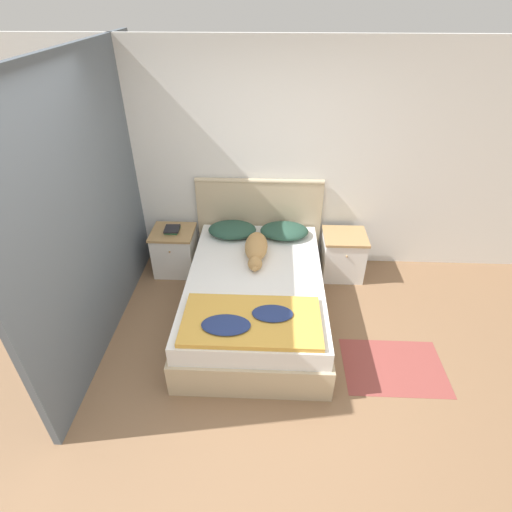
{
  "coord_description": "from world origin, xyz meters",
  "views": [
    {
      "loc": [
        0.25,
        -2.15,
        2.92
      ],
      "look_at": [
        0.1,
        1.21,
        0.63
      ],
      "focal_mm": 28.0,
      "sensor_mm": 36.0,
      "label": 1
    }
  ],
  "objects_px": {
    "pillow_left": "(232,230)",
    "book_stack": "(172,229)",
    "bed": "(255,297)",
    "dog": "(256,248)",
    "nightstand_right": "(343,255)",
    "pillow_right": "(284,231)",
    "nightstand_left": "(175,251)"
  },
  "relations": [
    {
      "from": "bed",
      "to": "pillow_left",
      "type": "relative_size",
      "value": 3.76
    },
    {
      "from": "dog",
      "to": "nightstand_right",
      "type": "bearing_deg",
      "value": 23.71
    },
    {
      "from": "pillow_left",
      "to": "book_stack",
      "type": "xyz_separation_m",
      "value": [
        -0.7,
        0.02,
        -0.03
      ]
    },
    {
      "from": "nightstand_right",
      "to": "book_stack",
      "type": "bearing_deg",
      "value": 179.94
    },
    {
      "from": "nightstand_left",
      "to": "pillow_right",
      "type": "xyz_separation_m",
      "value": [
        1.3,
        -0.02,
        0.32
      ]
    },
    {
      "from": "nightstand_left",
      "to": "nightstand_right",
      "type": "height_order",
      "value": "same"
    },
    {
      "from": "pillow_right",
      "to": "book_stack",
      "type": "relative_size",
      "value": 2.66
    },
    {
      "from": "dog",
      "to": "pillow_right",
      "type": "bearing_deg",
      "value": 54.5
    },
    {
      "from": "nightstand_left",
      "to": "dog",
      "type": "relative_size",
      "value": 0.79
    },
    {
      "from": "nightstand_left",
      "to": "nightstand_right",
      "type": "bearing_deg",
      "value": 0.0
    },
    {
      "from": "bed",
      "to": "dog",
      "type": "relative_size",
      "value": 2.96
    },
    {
      "from": "book_stack",
      "to": "nightstand_right",
      "type": "bearing_deg",
      "value": -0.06
    },
    {
      "from": "bed",
      "to": "pillow_right",
      "type": "xyz_separation_m",
      "value": [
        0.3,
        0.78,
        0.34
      ]
    },
    {
      "from": "nightstand_right",
      "to": "pillow_left",
      "type": "height_order",
      "value": "pillow_left"
    },
    {
      "from": "pillow_left",
      "to": "book_stack",
      "type": "relative_size",
      "value": 2.66
    },
    {
      "from": "bed",
      "to": "book_stack",
      "type": "distance_m",
      "value": 1.32
    },
    {
      "from": "nightstand_right",
      "to": "dog",
      "type": "bearing_deg",
      "value": -156.29
    },
    {
      "from": "nightstand_right",
      "to": "pillow_right",
      "type": "xyz_separation_m",
      "value": [
        -0.7,
        -0.02,
        0.32
      ]
    },
    {
      "from": "nightstand_right",
      "to": "pillow_left",
      "type": "xyz_separation_m",
      "value": [
        -1.3,
        -0.02,
        0.32
      ]
    },
    {
      "from": "nightstand_left",
      "to": "bed",
      "type": "bearing_deg",
      "value": -38.57
    },
    {
      "from": "book_stack",
      "to": "nightstand_left",
      "type": "bearing_deg",
      "value": -101.04
    },
    {
      "from": "nightstand_left",
      "to": "book_stack",
      "type": "distance_m",
      "value": 0.3
    },
    {
      "from": "pillow_left",
      "to": "book_stack",
      "type": "height_order",
      "value": "pillow_left"
    },
    {
      "from": "pillow_left",
      "to": "dog",
      "type": "distance_m",
      "value": 0.52
    },
    {
      "from": "nightstand_left",
      "to": "book_stack",
      "type": "relative_size",
      "value": 2.66
    },
    {
      "from": "bed",
      "to": "dog",
      "type": "height_order",
      "value": "dog"
    },
    {
      "from": "nightstand_right",
      "to": "book_stack",
      "type": "relative_size",
      "value": 2.66
    },
    {
      "from": "nightstand_right",
      "to": "pillow_left",
      "type": "relative_size",
      "value": 1.0
    },
    {
      "from": "pillow_left",
      "to": "dog",
      "type": "bearing_deg",
      "value": -55.3
    },
    {
      "from": "pillow_right",
      "to": "dog",
      "type": "distance_m",
      "value": 0.52
    },
    {
      "from": "bed",
      "to": "nightstand_left",
      "type": "height_order",
      "value": "nightstand_left"
    },
    {
      "from": "nightstand_left",
      "to": "nightstand_right",
      "type": "relative_size",
      "value": 1.0
    }
  ]
}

